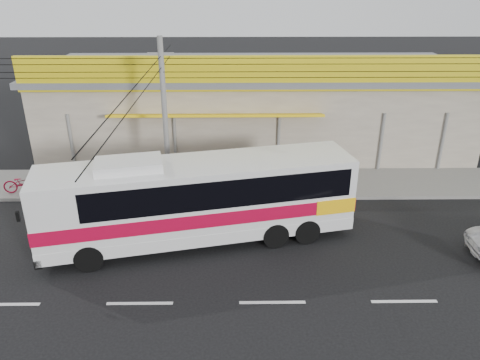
# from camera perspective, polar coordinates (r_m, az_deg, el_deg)

# --- Properties ---
(ground) EXTENTS (120.00, 120.00, 0.00)m
(ground) POSITION_cam_1_polar(r_m,az_deg,el_deg) (16.64, 3.32, -9.28)
(ground) COLOR black
(ground) RESTS_ON ground
(sidewalk) EXTENTS (30.00, 3.20, 0.15)m
(sidewalk) POSITION_cam_1_polar(r_m,az_deg,el_deg) (21.86, 2.31, -0.42)
(sidewalk) COLOR slate
(sidewalk) RESTS_ON ground
(lane_markings) EXTENTS (50.00, 0.12, 0.01)m
(lane_markings) POSITION_cam_1_polar(r_m,az_deg,el_deg) (14.62, 3.97, -14.67)
(lane_markings) COLOR silver
(lane_markings) RESTS_ON ground
(storefront_building) EXTENTS (22.60, 9.20, 5.70)m
(storefront_building) POSITION_cam_1_polar(r_m,az_deg,el_deg) (26.32, 1.79, 9.03)
(storefront_building) COLOR gray
(storefront_building) RESTS_ON ground
(coach_bus) EXTENTS (11.33, 4.69, 3.42)m
(coach_bus) POSITION_cam_1_polar(r_m,az_deg,el_deg) (16.73, -4.49, -1.91)
(coach_bus) COLOR silver
(coach_bus) RESTS_ON ground
(motorbike_red) EXTENTS (1.82, 0.85, 0.92)m
(motorbike_red) POSITION_cam_1_polar(r_m,az_deg,el_deg) (22.74, -24.86, -0.29)
(motorbike_red) COLOR maroon
(motorbike_red) RESTS_ON sidewalk
(motorbike_dark) EXTENTS (1.70, 0.78, 0.99)m
(motorbike_dark) POSITION_cam_1_polar(r_m,az_deg,el_deg) (21.00, -14.18, -0.55)
(motorbike_dark) COLOR black
(motorbike_dark) RESTS_ON sidewalk
(utility_pole) EXTENTS (34.00, 14.00, 6.88)m
(utility_pole) POSITION_cam_1_polar(r_m,az_deg,el_deg) (19.25, -9.53, 13.40)
(utility_pole) COLOR slate
(utility_pole) RESTS_ON ground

